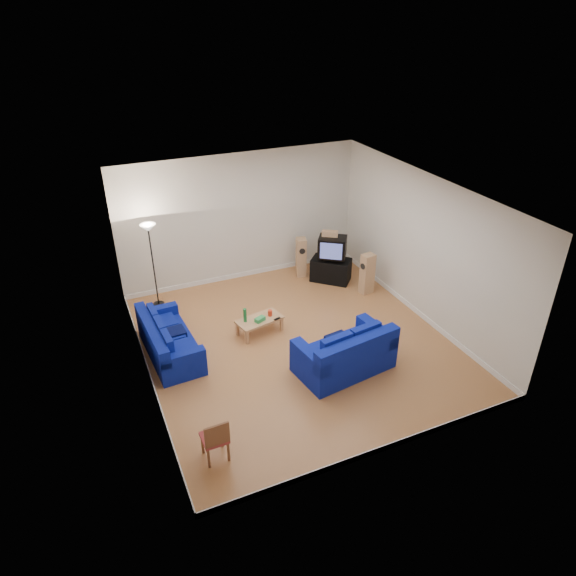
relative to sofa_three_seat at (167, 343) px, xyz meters
name	(u,v)px	position (x,y,z in m)	size (l,w,h in m)	color
room	(296,277)	(2.50, -0.67, 1.26)	(6.01, 6.51, 3.21)	brown
sofa_three_seat	(167,343)	(0.00, 0.00, 0.00)	(0.97, 2.04, 0.77)	navy
sofa_loveseat	(346,355)	(2.99, -1.87, 0.06)	(1.94, 1.25, 0.91)	navy
coffee_table	(259,321)	(1.95, -0.02, 0.01)	(1.04, 0.67, 0.35)	tan
bottle	(245,315)	(1.65, 0.01, 0.22)	(0.07, 0.07, 0.31)	#197233
tissue_box	(260,319)	(1.93, -0.11, 0.11)	(0.22, 0.12, 0.09)	green
red_canister	(270,313)	(2.21, 0.01, 0.13)	(0.09, 0.09, 0.13)	red
remote	(277,319)	(2.29, -0.18, 0.08)	(0.15, 0.05, 0.02)	black
tv_stand	(331,270)	(4.46, 1.47, 0.01)	(0.96, 0.53, 0.59)	black
av_receiver	(332,257)	(4.49, 1.50, 0.35)	(0.44, 0.36, 0.10)	black
television	(332,247)	(4.44, 1.43, 0.66)	(0.83, 0.79, 0.52)	black
centre_speaker	(330,234)	(4.41, 1.52, 0.99)	(0.39, 0.15, 0.14)	tan
speaker_left	(301,257)	(3.89, 2.03, 0.23)	(0.31, 0.36, 1.02)	tan
speaker_right	(367,274)	(4.95, 0.58, 0.22)	(0.34, 0.28, 1.01)	tan
floor_lamp	(150,239)	(0.21, 2.03, 1.38)	(0.34, 0.34, 2.01)	black
dining_chair	(215,438)	(0.09, -3.01, 0.16)	(0.39, 0.39, 0.80)	brown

